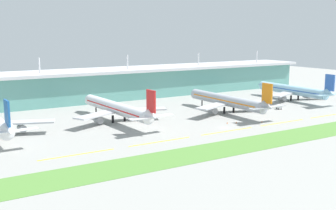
% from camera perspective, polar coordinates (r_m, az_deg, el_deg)
% --- Properties ---
extents(ground_plane, '(600.00, 600.00, 0.00)m').
position_cam_1_polar(ground_plane, '(190.52, 7.63, -3.10)').
color(ground_plane, gray).
extents(terminal_building, '(288.00, 34.00, 28.41)m').
position_cam_1_polar(terminal_building, '(276.17, -6.04, 3.04)').
color(terminal_building, '#5B9E93').
rests_on(terminal_building, ground).
extents(airliner_near_middle, '(48.72, 70.85, 18.90)m').
position_cam_1_polar(airliner_near_middle, '(202.16, -6.98, -0.47)').
color(airliner_near_middle, white).
rests_on(airliner_near_middle, ground).
extents(airliner_far_middle, '(48.80, 67.76, 18.90)m').
position_cam_1_polar(airliner_far_middle, '(225.33, 8.13, 0.57)').
color(airliner_far_middle, '#ADB2BC').
rests_on(airliner_far_middle, ground).
extents(airliner_farthest, '(48.78, 64.23, 18.90)m').
position_cam_1_polar(airliner_farthest, '(276.01, 16.77, 1.95)').
color(airliner_farthest, '#9ED1EA').
rests_on(airliner_farthest, ground).
extents(taxiway_stripe_west, '(28.00, 0.70, 0.04)m').
position_cam_1_polar(taxiway_stripe_west, '(151.35, -12.32, -6.66)').
color(taxiway_stripe_west, yellow).
rests_on(taxiway_stripe_west, ground).
extents(taxiway_stripe_mid_west, '(28.00, 0.70, 0.04)m').
position_cam_1_polar(taxiway_stripe_mid_west, '(165.02, -1.07, -5.04)').
color(taxiway_stripe_mid_west, yellow).
rests_on(taxiway_stripe_mid_west, ground).
extents(taxiway_stripe_centre, '(28.00, 0.70, 0.04)m').
position_cam_1_polar(taxiway_stripe_centre, '(184.04, 8.11, -3.57)').
color(taxiway_stripe_centre, yellow).
rests_on(taxiway_stripe_centre, ground).
extents(taxiway_stripe_mid_east, '(28.00, 0.70, 0.04)m').
position_cam_1_polar(taxiway_stripe_mid_east, '(206.93, 15.40, -2.33)').
color(taxiway_stripe_mid_east, yellow).
rests_on(taxiway_stripe_mid_east, ground).
extents(taxiway_stripe_east, '(28.00, 0.70, 0.04)m').
position_cam_1_polar(taxiway_stripe_east, '(232.55, 21.16, -1.32)').
color(taxiway_stripe_east, yellow).
rests_on(taxiway_stripe_east, ground).
extents(grass_verge, '(300.00, 18.00, 0.10)m').
position_cam_1_polar(grass_verge, '(170.88, 13.41, -4.78)').
color(grass_verge, '#518438').
rests_on(grass_verge, ground).
extents(baggage_cart, '(3.04, 4.00, 2.48)m').
position_cam_1_polar(baggage_cart, '(242.61, 14.95, -0.25)').
color(baggage_cart, silver).
rests_on(baggage_cart, ground).
extents(safety_cone_left_wingtip, '(0.56, 0.56, 0.70)m').
position_cam_1_polar(safety_cone_left_wingtip, '(199.50, 8.11, -2.42)').
color(safety_cone_left_wingtip, orange).
rests_on(safety_cone_left_wingtip, ground).
extents(safety_cone_nose_front, '(0.56, 0.56, 0.70)m').
position_cam_1_polar(safety_cone_nose_front, '(205.13, 12.74, -2.23)').
color(safety_cone_nose_front, orange).
rests_on(safety_cone_nose_front, ground).
extents(safety_cone_right_wingtip, '(0.56, 0.56, 0.70)m').
position_cam_1_polar(safety_cone_right_wingtip, '(201.14, 9.35, -2.35)').
color(safety_cone_right_wingtip, orange).
rests_on(safety_cone_right_wingtip, ground).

